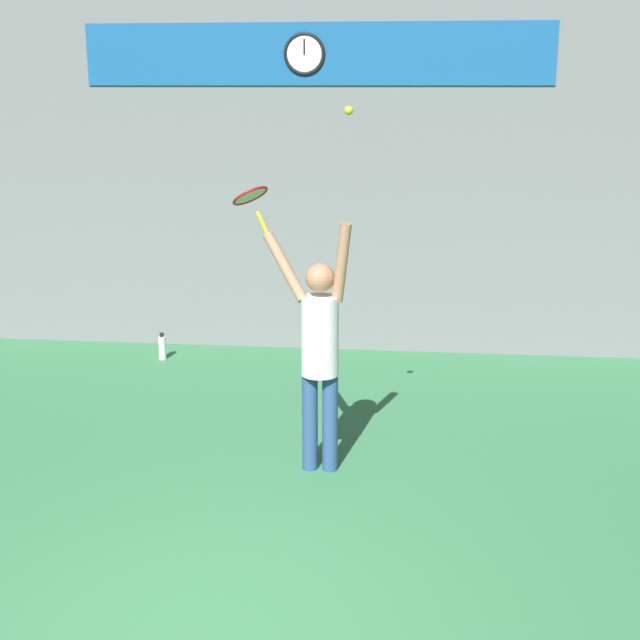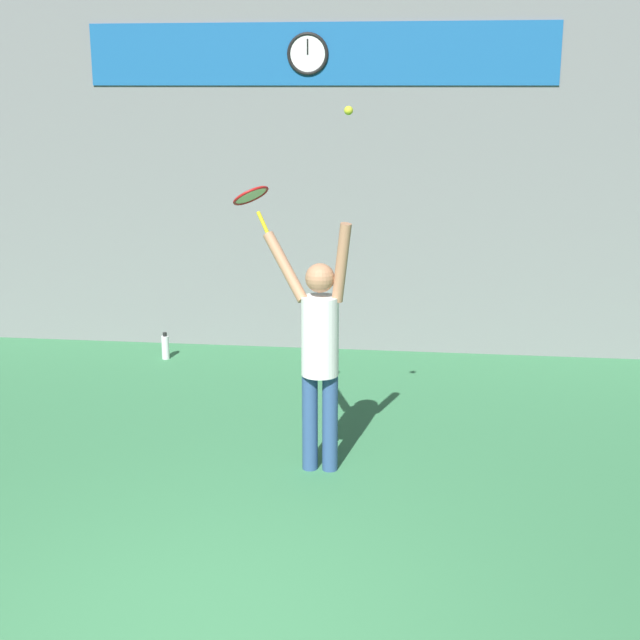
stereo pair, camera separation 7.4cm
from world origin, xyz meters
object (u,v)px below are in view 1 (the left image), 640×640
tennis_player (319,345)px  scoreboard_clock (304,54)px  tennis_racket (251,198)px  water_bottle (162,347)px  tennis_ball (349,110)px

tennis_player → scoreboard_clock: bearing=99.0°
scoreboard_clock → tennis_player: size_ratio=0.23×
tennis_player → tennis_racket: (-0.60, 0.35, 1.14)m
scoreboard_clock → tennis_player: bearing=-81.0°
scoreboard_clock → tennis_player: (0.55, -3.47, -2.38)m
tennis_player → water_bottle: size_ratio=6.54×
scoreboard_clock → tennis_racket: bearing=-90.9°
scoreboard_clock → tennis_racket: (-0.05, -3.12, -1.24)m
tennis_player → water_bottle: 3.71m
tennis_player → tennis_ball: bearing=-29.5°
tennis_ball → tennis_racket: bearing=149.9°
tennis_racket → tennis_ball: 1.20m
tennis_player → water_bottle: bearing=127.1°
tennis_ball → water_bottle: bearing=128.7°
scoreboard_clock → tennis_ball: bearing=-77.7°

